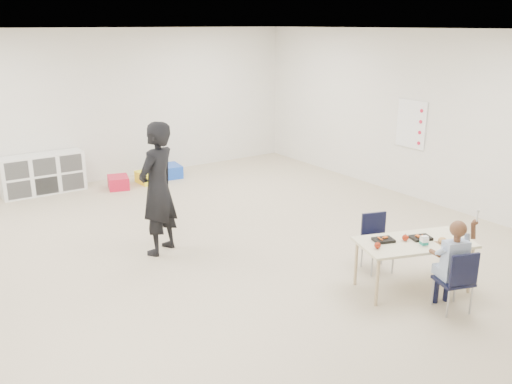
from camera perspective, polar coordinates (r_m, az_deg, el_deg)
room at (r=6.47m, az=-2.97°, el=4.16°), size 9.00×9.02×2.80m
table at (r=6.35m, az=16.16°, el=-7.36°), size 1.39×1.00×0.58m
chair_near at (r=6.01m, az=20.07°, el=-8.65°), size 0.42×0.41×0.69m
chair_far at (r=6.68m, az=12.74°, el=-5.33°), size 0.42×0.41×0.69m
child at (r=5.93m, az=20.27°, el=-6.92°), size 0.59×0.59×1.09m
lunch_tray_near at (r=6.32m, az=16.96°, el=-4.63°), size 0.26×0.22×0.03m
lunch_tray_far at (r=6.15m, az=13.27°, el=-4.94°), size 0.26×0.22×0.03m
milk_carton at (r=6.14m, az=17.28°, el=-4.93°), size 0.09×0.09×0.10m
bread_roll at (r=6.27m, az=19.03°, el=-4.81°), size 0.09×0.09×0.07m
apple_near at (r=6.21m, az=15.45°, el=-4.66°), size 0.07×0.07×0.07m
apple_far at (r=5.93m, az=12.67°, el=-5.50°), size 0.07×0.07×0.07m
cubby_shelf at (r=10.20m, az=-21.52°, el=1.79°), size 1.40×0.40×0.70m
rules_poster at (r=9.54m, az=16.03°, el=6.88°), size 0.02×0.60×0.80m
adult at (r=6.98m, az=-10.30°, el=0.33°), size 0.75×0.67×1.72m
bin_red at (r=10.14m, az=-14.29°, el=0.99°), size 0.46×0.53×0.22m
bin_yellow at (r=10.36m, az=-11.33°, el=1.53°), size 0.36×0.46×0.21m
bin_blue at (r=10.69m, az=-9.05°, el=2.20°), size 0.44×0.53×0.24m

